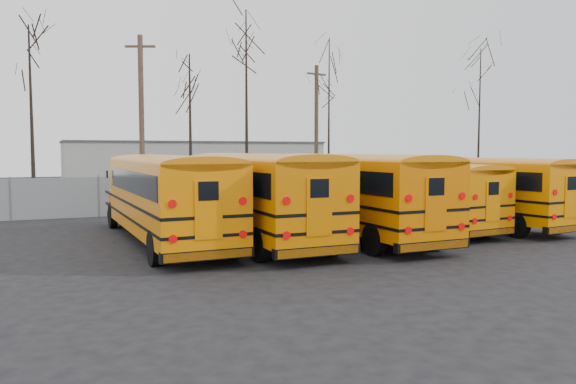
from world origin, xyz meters
name	(u,v)px	position (x,y,z in m)	size (l,w,h in m)	color
ground	(360,242)	(0.00, 0.00, 0.00)	(120.00, 120.00, 0.00)	black
fence	(249,192)	(0.00, 12.00, 1.00)	(40.00, 0.04, 2.00)	gray
distant_building	(194,165)	(2.00, 32.00, 2.00)	(22.00, 8.00, 4.00)	#A7A7A2
bus_a	(166,191)	(-6.60, 2.30, 1.89)	(2.87, 11.57, 3.22)	black
bus_b	(254,189)	(-3.51, 1.64, 1.92)	(2.71, 11.73, 3.28)	black
bus_c	(347,188)	(0.07, 1.09, 1.90)	(2.82, 11.66, 3.25)	black
bus_d	(409,189)	(3.69, 2.20, 1.68)	(3.11, 10.38, 2.86)	black
bus_e	(469,185)	(6.70, 1.87, 1.80)	(3.52, 11.15, 3.07)	black
utility_pole_left	(142,118)	(-4.89, 17.77, 5.30)	(1.74, 0.85, 10.33)	brown
utility_pole_right	(316,129)	(8.11, 19.77, 4.91)	(1.69, 0.48, 9.57)	#4A392A
tree_2	(32,118)	(-11.04, 17.63, 5.19)	(0.26, 0.26, 10.38)	black
tree_3	(190,130)	(-2.27, 16.13, 4.56)	(0.26, 0.26, 9.12)	black
tree_4	(246,108)	(1.16, 15.61, 5.98)	(0.26, 0.26, 11.95)	black
tree_5	(329,120)	(7.04, 15.79, 5.34)	(0.26, 0.26, 10.67)	black
tree_6	(479,123)	(19.11, 14.89, 5.39)	(0.26, 0.26, 10.77)	black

